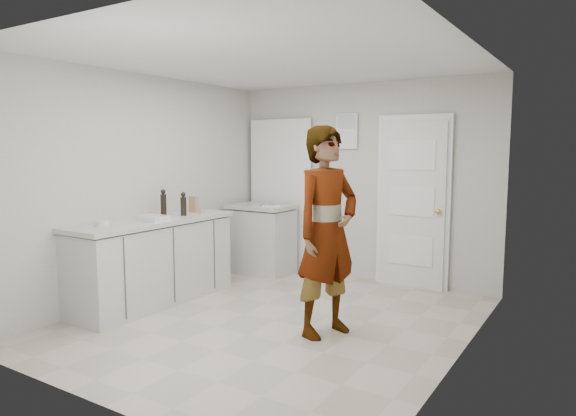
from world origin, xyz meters
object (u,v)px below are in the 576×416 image
Objects in this scene: cake_mix_box at (194,204)px; oil_cruet_a at (183,204)px; spice_jar at (201,210)px; egg_bowl at (102,223)px; oil_cruet_b at (163,203)px; baking_dish at (153,218)px; person at (327,232)px.

oil_cruet_a is (0.11, -0.29, 0.03)m from cake_mix_box.
oil_cruet_a is (-0.05, -0.24, 0.09)m from spice_jar.
cake_mix_box is 1.41× the size of egg_bowl.
oil_cruet_b is 0.44m from baking_dish.
oil_cruet_a is 0.86× the size of baking_dish.
cake_mix_box is 0.41m from oil_cruet_b.
egg_bowl is at bearing -86.05° from oil_cruet_b.
oil_cruet_a is at bearing 90.61° from baking_dish.
cake_mix_box is at bearing 75.92° from oil_cruet_b.
oil_cruet_a reaches higher than baking_dish.
person reaches higher than baking_dish.
cake_mix_box is 0.31m from oil_cruet_a.
person is 6.01× the size of baking_dish.
spice_jar is at bearing 86.46° from baking_dish.
cake_mix_box is 0.71× the size of oil_cruet_a.
egg_bowl is at bearing -106.26° from baking_dish.
person is at bearing -6.29° from oil_cruet_a.
oil_cruet_a reaches higher than egg_bowl.
oil_cruet_a is 1.00m from egg_bowl.
cake_mix_box reaches higher than spice_jar.
oil_cruet_b reaches higher than oil_cruet_a.
oil_cruet_a is at bearing 102.48° from person.
cake_mix_box is 0.64× the size of oil_cruet_b.
egg_bowl is (-0.04, -1.27, -0.07)m from cake_mix_box.
cake_mix_box is at bearing 110.80° from oil_cruet_a.
spice_jar is at bearing -9.63° from cake_mix_box.
baking_dish is 2.31× the size of egg_bowl.
oil_cruet_a is 0.48m from baking_dish.
cake_mix_box is 1.27m from egg_bowl.
oil_cruet_b is (-0.26, -0.35, 0.11)m from spice_jar.
cake_mix_box is 0.77m from baking_dish.
person is 9.85× the size of cake_mix_box.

